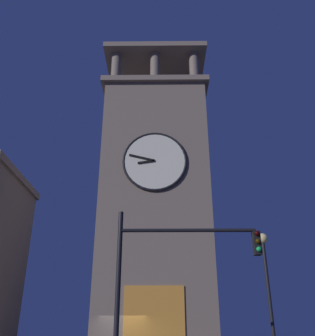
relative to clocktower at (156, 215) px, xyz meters
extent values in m
cube|color=#75665B|center=(0.00, -0.03, -0.58)|extent=(6.81, 8.75, 17.38)
cube|color=#75665B|center=(0.00, -0.03, 8.31)|extent=(7.41, 9.35, 0.40)
cylinder|color=#75665B|center=(-2.81, 3.75, 9.79)|extent=(0.70, 0.70, 2.56)
cylinder|color=#75665B|center=(0.00, 3.75, 9.79)|extent=(0.70, 0.70, 2.56)
cylinder|color=#75665B|center=(2.81, 3.75, 9.79)|extent=(0.70, 0.70, 2.56)
cylinder|color=#75665B|center=(-2.81, -3.81, 9.79)|extent=(0.70, 0.70, 2.56)
cylinder|color=#75665B|center=(0.00, -3.81, 9.79)|extent=(0.70, 0.70, 2.56)
cylinder|color=#75665B|center=(2.81, -3.81, 9.79)|extent=(0.70, 0.70, 2.56)
cube|color=#75665B|center=(0.00, -0.03, 11.27)|extent=(7.41, 9.35, 0.40)
cylinder|color=black|center=(0.00, -0.03, 12.61)|extent=(0.12, 0.12, 2.28)
cylinder|color=silver|center=(0.00, 4.41, 2.10)|extent=(3.84, 0.12, 3.84)
torus|color=black|center=(0.00, 4.43, 2.10)|extent=(4.00, 0.16, 4.00)
cube|color=black|center=(0.52, 4.51, 2.02)|extent=(1.06, 0.06, 0.28)
cube|color=black|center=(0.79, 4.51, 2.30)|extent=(1.61, 0.06, 0.52)
cube|color=orange|center=(0.00, 4.30, -7.27)|extent=(3.20, 0.24, 4.00)
cylinder|color=black|center=(0.95, 13.36, -6.61)|extent=(0.16, 0.16, 5.32)
cylinder|color=black|center=(-1.24, 13.36, -4.57)|extent=(4.38, 0.12, 0.12)
cube|color=black|center=(-3.43, 13.36, -5.00)|extent=(0.22, 0.30, 0.75)
sphere|color=#360505|center=(-3.43, 13.54, -4.72)|extent=(0.16, 0.16, 0.16)
sphere|color=#392705|center=(-3.43, 13.54, -4.97)|extent=(0.16, 0.16, 0.16)
sphere|color=#18C154|center=(-3.43, 13.54, -5.22)|extent=(0.16, 0.16, 0.16)
cylinder|color=black|center=(-4.71, 9.43, -6.71)|extent=(0.14, 0.14, 5.13)
sphere|color=#F9DB8C|center=(-4.71, 9.43, -3.92)|extent=(0.44, 0.44, 0.44)
camera|label=1|loc=(-0.37, 25.20, -7.64)|focal=39.78mm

